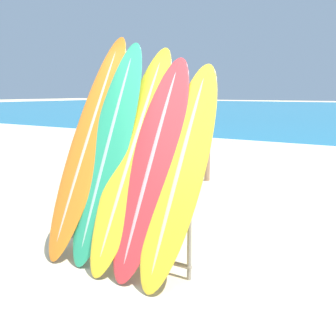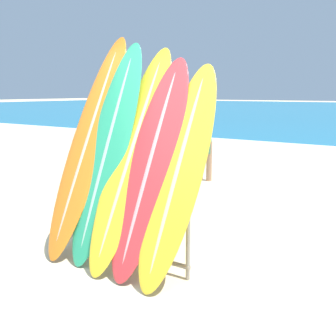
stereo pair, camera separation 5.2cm
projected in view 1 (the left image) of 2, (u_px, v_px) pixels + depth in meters
ground_plane at (80, 293)px, 3.42m from camera, size 160.00×160.00×0.00m
surfboard_rack at (126, 220)px, 3.97m from camera, size 1.52×0.04×0.84m
surfboard_slot_0 at (89, 142)px, 4.28m from camera, size 0.51×1.27×2.37m
surfboard_slot_1 at (108, 149)px, 4.10m from camera, size 0.52×1.07×2.27m
surfboard_slot_2 at (133, 154)px, 3.95m from camera, size 0.52×1.28×2.21m
surfboard_slot_3 at (152, 164)px, 3.78m from camera, size 0.53×1.13×2.09m
surfboard_slot_4 at (180, 171)px, 3.62m from camera, size 0.51×1.13×2.01m
person_near_water at (203, 135)px, 7.61m from camera, size 0.28×0.23×1.64m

